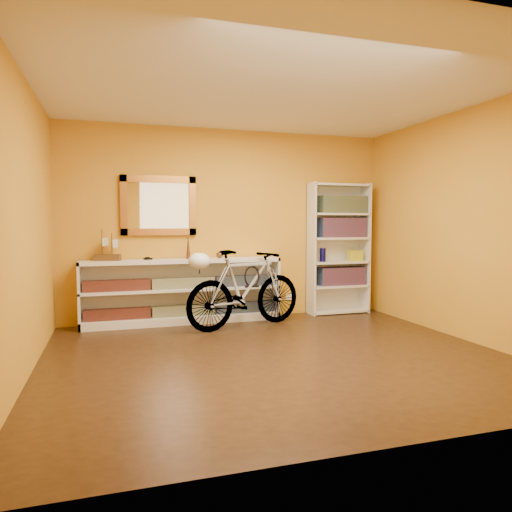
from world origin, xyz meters
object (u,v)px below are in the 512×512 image
object	(u,v)px
bookcase	(339,249)
helmet	(199,261)
console_unit	(183,291)
bicycle	(245,289)

from	to	relation	value
bookcase	helmet	xyz separation A→B (m)	(-2.18, -0.71, -0.08)
console_unit	helmet	xyz separation A→B (m)	(0.09, -0.68, 0.45)
console_unit	bicycle	world-z (taller)	bicycle
console_unit	bookcase	world-z (taller)	bookcase
helmet	console_unit	bearing A→B (deg)	97.83
console_unit	helmet	distance (m)	0.82
console_unit	bookcase	size ratio (longest dim) A/B	1.37
bookcase	helmet	bearing A→B (deg)	-162.06
bookcase	helmet	distance (m)	2.29
bookcase	helmet	size ratio (longest dim) A/B	7.24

